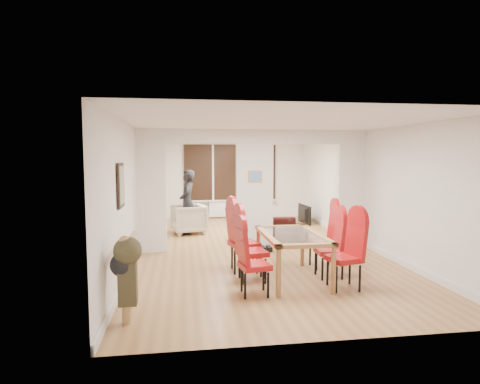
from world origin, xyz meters
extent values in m
cube|color=#9E7040|center=(0.00, 0.00, 0.00)|extent=(5.00, 9.00, 0.01)
cube|color=white|center=(0.00, 0.00, 1.30)|extent=(5.00, 0.18, 2.60)
cube|color=black|center=(0.00, 4.44, 1.50)|extent=(3.00, 0.08, 1.80)
cube|color=white|center=(0.00, 4.40, 0.30)|extent=(1.40, 0.08, 0.50)
sphere|color=orange|center=(0.30, 3.30, 2.15)|extent=(0.36, 0.36, 0.36)
cube|color=gray|center=(-2.47, -2.40, 1.60)|extent=(0.04, 0.52, 0.67)
cube|color=#4C8CD8|center=(0.00, -0.10, 1.60)|extent=(0.30, 0.03, 0.25)
imported|color=black|center=(0.50, 0.79, 0.26)|extent=(1.87, 0.88, 0.53)
imported|color=beige|center=(-1.42, 1.95, 0.38)|extent=(0.98, 1.00, 0.76)
imported|color=black|center=(-1.43, 1.93, 0.84)|extent=(0.65, 0.46, 1.68)
imported|color=black|center=(2.00, 3.06, 0.28)|extent=(0.98, 0.19, 0.56)
cylinder|color=#143F19|center=(0.60, 2.72, 0.37)|extent=(0.07, 0.07, 0.29)
imported|color=black|center=(0.31, 2.73, 0.25)|extent=(0.20, 0.20, 0.05)
camera|label=1|loc=(-1.55, -8.57, 2.04)|focal=30.00mm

